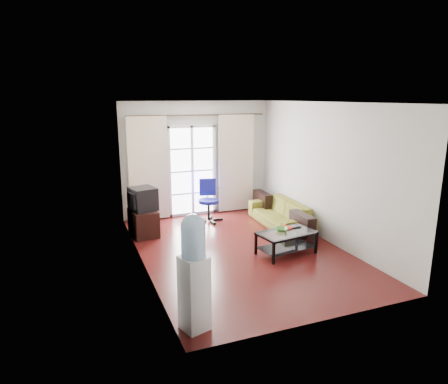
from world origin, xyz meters
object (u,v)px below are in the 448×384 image
object	(u,v)px
coffee_table	(286,240)
task_chair	(209,209)
water_cooler	(194,271)
sofa	(280,214)
crt_tv	(142,199)
tv_stand	(143,223)

from	to	relation	value
coffee_table	task_chair	distance (m)	2.48
water_cooler	sofa	bearing A→B (deg)	29.59
water_cooler	task_chair	bearing A→B (deg)	51.25
sofa	crt_tv	xyz separation A→B (m)	(-2.92, 0.53, 0.49)
crt_tv	water_cooler	xyz separation A→B (m)	(-0.03, -3.70, 0.01)
sofa	crt_tv	distance (m)	3.01
sofa	tv_stand	xyz separation A→B (m)	(-2.92, 0.50, -0.01)
sofa	crt_tv	bearing A→B (deg)	-97.83
coffee_table	water_cooler	world-z (taller)	water_cooler
crt_tv	task_chair	bearing A→B (deg)	-0.24
tv_stand	task_chair	xyz separation A→B (m)	(1.57, 0.43, 0.02)
tv_stand	task_chair	distance (m)	1.62
sofa	tv_stand	size ratio (longest dim) A/B	2.67
sofa	water_cooler	size ratio (longest dim) A/B	1.31
sofa	tv_stand	world-z (taller)	sofa
task_chair	water_cooler	world-z (taller)	water_cooler
sofa	coffee_table	distance (m)	1.62
coffee_table	task_chair	bearing A→B (deg)	105.50
crt_tv	water_cooler	bearing A→B (deg)	-104.99
sofa	task_chair	world-z (taller)	task_chair
coffee_table	crt_tv	xyz separation A→B (m)	(-2.23, 1.99, 0.49)
tv_stand	crt_tv	world-z (taller)	crt_tv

